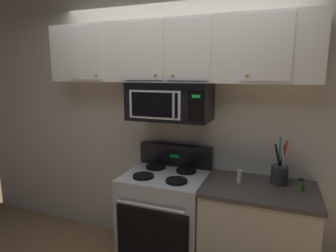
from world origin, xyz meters
TOP-DOWN VIEW (x-y plane):
  - back_wall at (0.00, 0.79)m, footprint 5.20×0.10m
  - stove_range at (0.00, 0.42)m, footprint 0.76×0.69m
  - over_range_microwave at (-0.00, 0.54)m, footprint 0.76×0.43m
  - upper_cabinets at (-0.00, 0.57)m, footprint 2.50×0.36m
  - counter_segment at (0.84, 0.43)m, footprint 0.93×0.65m
  - utensil_crock_charcoal at (0.99, 0.56)m, footprint 0.14×0.14m
  - salt_shaker at (0.67, 0.46)m, footprint 0.05×0.05m
  - spice_jar at (1.16, 0.48)m, footprint 0.05×0.05m

SIDE VIEW (x-z plane):
  - counter_segment at x=0.84m, z-range 0.00..0.90m
  - stove_range at x=0.00m, z-range -0.09..1.03m
  - spice_jar at x=1.16m, z-range 0.90..1.00m
  - salt_shaker at x=0.67m, z-range 0.90..1.01m
  - utensil_crock_charcoal at x=0.99m, z-range 0.80..1.20m
  - back_wall at x=0.00m, z-range 0.00..2.70m
  - over_range_microwave at x=0.00m, z-range 1.40..1.75m
  - upper_cabinets at x=0.00m, z-range 1.75..2.30m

